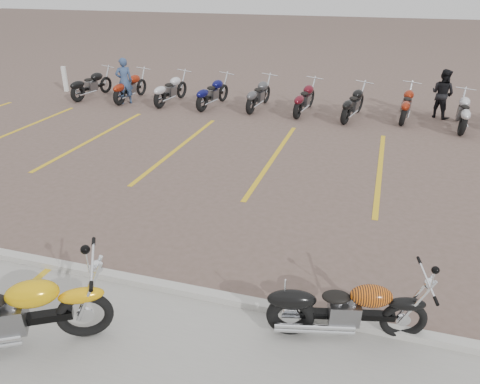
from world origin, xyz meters
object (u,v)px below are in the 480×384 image
object	(u,v)px
flame_cruiser	(343,310)
yellow_cruiser	(6,317)
bollard	(65,79)
person_a	(124,81)
person_b	(442,94)

from	to	relation	value
flame_cruiser	yellow_cruiser	bearing A→B (deg)	-173.25
yellow_cruiser	bollard	xyz separation A→B (m)	(-8.33, 12.66, -0.01)
yellow_cruiser	flame_cruiser	distance (m)	4.26
person_a	bollard	size ratio (longest dim) A/B	1.66
person_b	flame_cruiser	bearing A→B (deg)	117.57
yellow_cruiser	flame_cruiser	size ratio (longest dim) A/B	1.08
person_a	yellow_cruiser	bearing A→B (deg)	72.77
yellow_cruiser	flame_cruiser	bearing A→B (deg)	-10.20
bollard	yellow_cruiser	bearing A→B (deg)	-56.65
flame_cruiser	person_b	distance (m)	11.74
person_b	bollard	bearing A→B (deg)	38.97
yellow_cruiser	person_a	world-z (taller)	person_a
person_a	flame_cruiser	bearing A→B (deg)	91.09
yellow_cruiser	bollard	bearing A→B (deg)	92.75
flame_cruiser	person_b	bearing A→B (deg)	66.51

